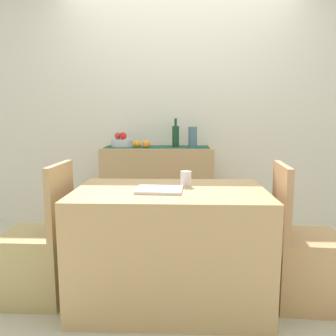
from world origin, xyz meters
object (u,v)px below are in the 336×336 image
object	(u,v)px
dining_table	(170,246)
coffee_cup	(186,179)
wine_bottle	(176,136)
ceramic_vase	(193,137)
chair_near_window	(39,259)
open_book	(159,190)
sideboard_console	(157,189)
chair_by_corner	(305,263)
fruit_bowl	(122,143)

from	to	relation	value
dining_table	coffee_cup	bearing A→B (deg)	45.15
wine_bottle	ceramic_vase	xyz separation A→B (m)	(0.17, 0.00, -0.01)
chair_near_window	open_book	bearing A→B (deg)	-3.84
sideboard_console	dining_table	bearing A→B (deg)	-82.92
dining_table	chair_by_corner	world-z (taller)	chair_by_corner
dining_table	chair_near_window	size ratio (longest dim) A/B	1.33
open_book	chair_near_window	size ratio (longest dim) A/B	0.31
dining_table	coffee_cup	world-z (taller)	coffee_cup
sideboard_console	coffee_cup	world-z (taller)	sideboard_console
chair_near_window	chair_by_corner	size ratio (longest dim) A/B	1.00
wine_bottle	chair_by_corner	size ratio (longest dim) A/B	0.33
coffee_cup	chair_near_window	world-z (taller)	chair_near_window
open_book	coffee_cup	bearing A→B (deg)	46.35
fruit_bowl	coffee_cup	world-z (taller)	fruit_bowl
fruit_bowl	ceramic_vase	world-z (taller)	ceramic_vase
sideboard_console	chair_near_window	bearing A→B (deg)	-116.38
ceramic_vase	open_book	size ratio (longest dim) A/B	0.75
coffee_cup	ceramic_vase	bearing A→B (deg)	86.00
ceramic_vase	coffee_cup	bearing A→B (deg)	-94.00
open_book	chair_near_window	distance (m)	0.93
coffee_cup	chair_near_window	size ratio (longest dim) A/B	0.11
fruit_bowl	wine_bottle	bearing A→B (deg)	-0.00
sideboard_console	dining_table	xyz separation A→B (m)	(0.17, -1.39, -0.07)
fruit_bowl	dining_table	xyz separation A→B (m)	(0.54, -1.39, -0.55)
sideboard_console	chair_by_corner	distance (m)	1.74
sideboard_console	wine_bottle	bearing A→B (deg)	-0.00
sideboard_console	open_book	bearing A→B (deg)	-85.71
fruit_bowl	dining_table	bearing A→B (deg)	-68.87
wine_bottle	dining_table	bearing A→B (deg)	-90.66
coffee_cup	chair_by_corner	world-z (taller)	chair_by_corner
fruit_bowl	ceramic_vase	bearing A→B (deg)	0.00
sideboard_console	ceramic_vase	size ratio (longest dim) A/B	5.35
ceramic_vase	coffee_cup	distance (m)	1.31
sideboard_console	open_book	world-z (taller)	sideboard_console
sideboard_console	dining_table	size ratio (longest dim) A/B	0.94
coffee_cup	sideboard_console	bearing A→B (deg)	101.95
ceramic_vase	chair_by_corner	size ratio (longest dim) A/B	0.23
dining_table	open_book	bearing A→B (deg)	-140.09
fruit_bowl	chair_near_window	xyz separation A→B (m)	(-0.32, -1.39, -0.66)
wine_bottle	chair_near_window	xyz separation A→B (m)	(-0.88, -1.39, -0.73)
wine_bottle	chair_by_corner	distance (m)	1.78
fruit_bowl	wine_bottle	world-z (taller)	wine_bottle
wine_bottle	chair_near_window	world-z (taller)	wine_bottle
sideboard_console	coffee_cup	xyz separation A→B (m)	(0.27, -1.29, 0.35)
fruit_bowl	wine_bottle	distance (m)	0.56
fruit_bowl	chair_near_window	size ratio (longest dim) A/B	0.25
dining_table	chair_by_corner	distance (m)	0.87
ceramic_vase	dining_table	xyz separation A→B (m)	(-0.19, -1.39, -0.62)
chair_by_corner	ceramic_vase	bearing A→B (deg)	115.81
sideboard_console	coffee_cup	distance (m)	1.36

